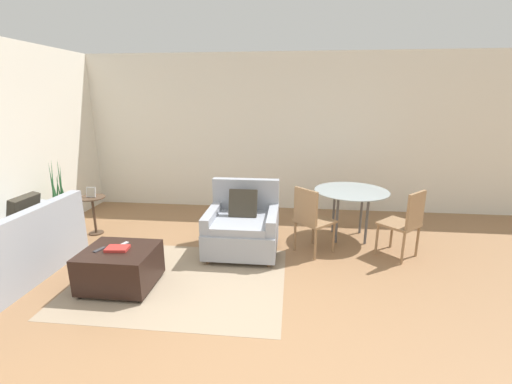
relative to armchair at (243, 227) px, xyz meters
name	(u,v)px	position (x,y,z in m)	size (l,w,h in m)	color
ground_plane	(232,334)	(0.15, -1.71, -0.34)	(20.00, 20.00, 0.00)	#936B47
wall_back	(266,134)	(0.15, 1.94, 1.03)	(12.00, 0.06, 2.75)	white
wall_left	(1,148)	(-3.11, -0.21, 1.03)	(0.06, 12.00, 2.75)	white
area_rug	(181,280)	(-0.59, -0.85, -0.34)	(2.35, 1.76, 0.01)	gray
armchair	(243,227)	(0.00, 0.00, 0.00)	(0.93, 0.91, 0.91)	#999EA8
ottoman	(120,266)	(-1.19, -1.05, -0.10)	(0.75, 0.64, 0.44)	black
book_stack	(117,249)	(-1.19, -1.06, 0.11)	(0.25, 0.18, 0.03)	#B72D28
tv_remote_primary	(100,250)	(-1.38, -1.08, 0.10)	(0.09, 0.14, 0.01)	#333338
tv_remote_secondary	(122,245)	(-1.20, -0.93, 0.10)	(0.09, 0.16, 0.01)	#B7B7BC
potted_plant	(63,217)	(-2.79, 0.31, -0.08)	(0.36, 0.36, 1.17)	#333338
side_table	(93,208)	(-2.31, 0.35, 0.06)	(0.38, 0.38, 0.58)	#4C3828
picture_frame	(91,192)	(-2.31, 0.35, 0.31)	(0.14, 0.06, 0.15)	silver
dining_table	(351,196)	(1.48, 0.60, 0.30)	(1.05, 1.05, 0.72)	#99A8AD
dining_chair_near_left	(311,216)	(0.89, 0.01, 0.18)	(0.59, 0.59, 0.90)	#93704C
dining_chair_near_right	(406,220)	(2.08, 0.01, 0.18)	(0.59, 0.59, 0.90)	#93704C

